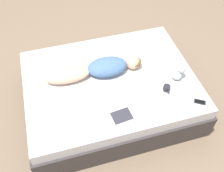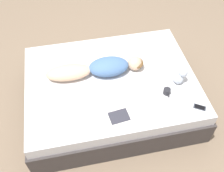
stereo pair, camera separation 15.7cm
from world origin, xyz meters
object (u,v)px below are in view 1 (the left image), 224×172
Objects in this scene: cell_phone at (200,102)px; coffee_mug at (167,88)px; person at (97,69)px; open_magazine at (117,107)px.

coffee_mug is at bearing -99.97° from cell_phone.
person is 1.34m from cell_phone.
cell_phone is (0.20, 0.98, 0.00)m from open_magazine.
person is 2.22× the size of open_magazine.
open_magazine is at bearing 11.01° from person.
coffee_mug reaches higher than open_magazine.
cell_phone is at bearing 72.19° from open_magazine.
person is 10.29× the size of coffee_mug.
cell_phone is (0.79, 1.08, -0.09)m from person.
open_magazine is at bearing -82.44° from coffee_mug.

